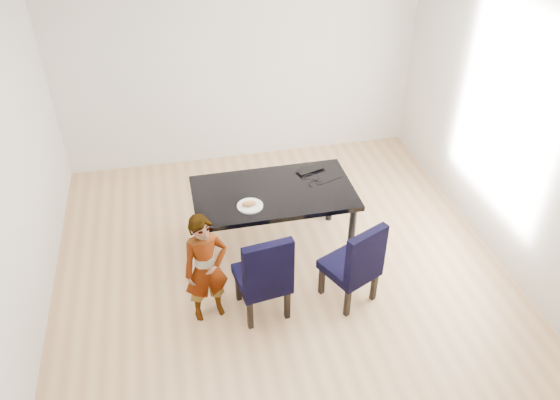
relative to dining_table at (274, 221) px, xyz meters
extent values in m
cube|color=tan|center=(0.00, -0.50, -0.38)|extent=(4.50, 5.00, 0.01)
cube|color=white|center=(0.00, -0.50, 2.33)|extent=(4.50, 5.00, 0.01)
cube|color=silver|center=(0.00, 2.00, 0.98)|extent=(4.50, 0.01, 2.70)
cube|color=white|center=(-2.25, -0.50, 0.98)|extent=(0.01, 5.00, 2.70)
cube|color=silver|center=(2.25, -0.50, 0.98)|extent=(0.01, 5.00, 2.70)
cube|color=black|center=(0.00, 0.00, 0.00)|extent=(1.60, 0.90, 0.75)
cube|color=black|center=(-0.28, -0.81, 0.09)|extent=(0.50, 0.52, 0.93)
cube|color=black|center=(0.54, -0.83, 0.07)|extent=(0.58, 0.59, 0.90)
imported|color=orange|center=(-0.77, -0.77, 0.18)|extent=(0.45, 0.34, 1.11)
cylinder|color=silver|center=(-0.27, -0.21, 0.38)|extent=(0.30, 0.30, 0.01)
ellipsoid|color=#A06739|center=(-0.28, -0.21, 0.42)|extent=(0.14, 0.08, 0.05)
imported|color=black|center=(0.44, 0.33, 0.39)|extent=(0.35, 0.28, 0.02)
torus|color=black|center=(0.45, 0.04, 0.38)|extent=(0.19, 0.19, 0.01)
camera|label=1|loc=(-0.90, -4.35, 3.46)|focal=35.00mm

